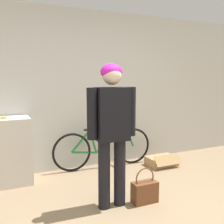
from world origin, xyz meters
name	(u,v)px	position (x,y,z in m)	size (l,w,h in m)	color
wall_back	(76,90)	(0.00, 2.28, 1.30)	(8.00, 0.07, 2.60)	silver
side_shelf	(5,152)	(-1.14, 2.00, 0.48)	(0.71, 0.46, 0.95)	beige
person	(112,122)	(-0.04, 0.79, 1.01)	(0.60, 0.27, 1.67)	black
bicycle	(104,147)	(0.39, 2.07, 0.35)	(1.72, 0.46, 0.70)	black
handbag	(145,191)	(0.36, 0.70, 0.14)	(0.31, 0.15, 0.44)	brown
cardboard_box	(162,161)	(1.34, 1.74, 0.08)	(0.50, 0.40, 0.22)	tan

